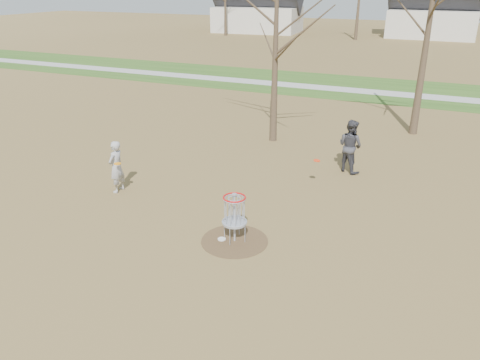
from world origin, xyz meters
name	(u,v)px	position (x,y,z in m)	size (l,w,h in m)	color
ground	(235,241)	(0.00, 0.00, 0.00)	(160.00, 160.00, 0.00)	brown
green_band	(368,88)	(0.00, 21.00, 0.01)	(160.00, 8.00, 0.01)	#2D5119
footpath	(365,91)	(0.00, 20.00, 0.01)	(160.00, 1.50, 0.01)	#9E9E99
dirt_circle	(235,241)	(0.00, 0.00, 0.01)	(1.80, 1.80, 0.01)	#47331E
player_standing	(116,167)	(-4.83, 1.40, 0.86)	(0.63, 0.41, 1.73)	#A5A5A5
player_throwing	(350,146)	(1.74, 6.21, 0.96)	(0.94, 0.73, 1.93)	#39383E
disc_grounded	(222,239)	(-0.34, -0.08, 0.02)	(0.22, 0.22, 0.02)	silver
discs_in_play	(224,162)	(-1.63, 2.77, 1.04)	(5.84, 3.29, 0.14)	#FF360D
disc_golf_basket	(234,210)	(0.00, 0.00, 0.91)	(0.64, 0.64, 1.35)	#9EA3AD
houses_row	(456,8)	(4.32, 52.56, 3.52)	(56.51, 10.01, 7.26)	silver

